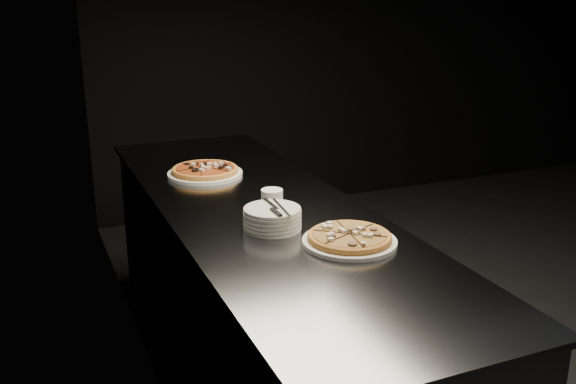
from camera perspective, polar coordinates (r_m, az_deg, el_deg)
name	(u,v)px	position (r m, az deg, el deg)	size (l,w,h in m)	color
wall_left	(158,87)	(2.25, -11.50, 9.16)	(0.02, 5.00, 2.80)	black
wall_back	(394,28)	(5.54, 9.36, 14.16)	(5.00, 0.02, 2.80)	black
counter	(263,313)	(2.65, -2.27, -10.69)	(0.74, 2.44, 0.92)	slate
pizza_mushroom	(350,238)	(2.11, 5.50, -4.11)	(0.36, 0.36, 0.04)	white
pizza_tomato	(205,171)	(2.89, -7.38, 1.87)	(0.33, 0.33, 0.04)	white
plate_stack	(272,218)	(2.23, -1.41, -2.34)	(0.20, 0.20, 0.07)	white
cutlery	(276,208)	(2.21, -1.07, -1.46)	(0.08, 0.21, 0.01)	silver
ramekin	(272,198)	(2.43, -1.43, -0.55)	(0.08, 0.08, 0.07)	white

